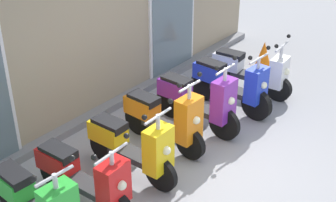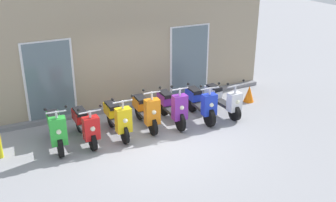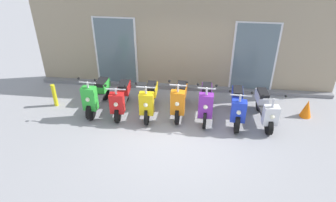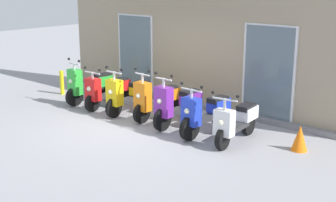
{
  "view_description": "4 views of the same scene",
  "coord_description": "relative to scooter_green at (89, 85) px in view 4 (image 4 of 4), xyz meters",
  "views": [
    {
      "loc": [
        -4.74,
        -2.96,
        4.11
      ],
      "look_at": [
        -0.12,
        0.68,
        0.9
      ],
      "focal_mm": 51.07,
      "sensor_mm": 36.0,
      "label": 1
    },
    {
      "loc": [
        -3.81,
        -8.38,
        4.94
      ],
      "look_at": [
        0.46,
        0.42,
        0.85
      ],
      "focal_mm": 43.61,
      "sensor_mm": 36.0,
      "label": 2
    },
    {
      "loc": [
        0.55,
        -6.73,
        5.09
      ],
      "look_at": [
        -0.25,
        0.32,
        0.72
      ],
      "focal_mm": 33.66,
      "sensor_mm": 36.0,
      "label": 3
    },
    {
      "loc": [
        7.27,
        -7.15,
        3.34
      ],
      "look_at": [
        0.8,
        0.39,
        0.67
      ],
      "focal_mm": 49.68,
      "sensor_mm": 36.0,
      "label": 4
    }
  ],
  "objects": [
    {
      "name": "curb_bollard",
      "position": [
        -1.32,
        0.06,
        -0.14
      ],
      "size": [
        0.12,
        0.12,
        0.7
      ],
      "primitive_type": "cylinder",
      "color": "yellow",
      "rests_on": "ground_plane"
    },
    {
      "name": "scooter_purple",
      "position": [
        3.13,
        -0.04,
        0.03
      ],
      "size": [
        0.54,
        1.62,
        1.32
      ],
      "color": "black",
      "rests_on": "ground_plane"
    },
    {
      "name": "scooter_red",
      "position": [
        0.72,
        0.0,
        -0.03
      ],
      "size": [
        0.6,
        1.57,
        1.14
      ],
      "color": "black",
      "rests_on": "ground_plane"
    },
    {
      "name": "scooter_blue",
      "position": [
        3.99,
        -0.11,
        -0.01
      ],
      "size": [
        0.61,
        1.62,
        1.22
      ],
      "color": "black",
      "rests_on": "ground_plane"
    },
    {
      "name": "ground_plane",
      "position": [
        2.38,
        -0.8,
        -0.49
      ],
      "size": [
        40.0,
        40.0,
        0.0
      ],
      "primitive_type": "plane",
      "color": "#939399"
    },
    {
      "name": "scooter_yellow",
      "position": [
        1.55,
        -0.07,
        0.02
      ],
      "size": [
        0.58,
        1.54,
        1.26
      ],
      "color": "black",
      "rests_on": "ground_plane"
    },
    {
      "name": "storefront_facade",
      "position": [
        2.38,
        1.74,
        1.24
      ],
      "size": [
        9.46,
        0.5,
        3.57
      ],
      "color": "gray",
      "rests_on": "ground_plane"
    },
    {
      "name": "scooter_green",
      "position": [
        0.0,
        0.0,
        0.0
      ],
      "size": [
        0.53,
        1.58,
        1.27
      ],
      "color": "black",
      "rests_on": "ground_plane"
    },
    {
      "name": "scooter_orange",
      "position": [
        2.4,
        0.05,
        0.01
      ],
      "size": [
        0.52,
        1.54,
        1.3
      ],
      "color": "black",
      "rests_on": "ground_plane"
    },
    {
      "name": "traffic_cone",
      "position": [
        5.98,
        0.32,
        -0.23
      ],
      "size": [
        0.32,
        0.32,
        0.52
      ],
      "primitive_type": "cone",
      "color": "orange",
      "rests_on": "ground_plane"
    },
    {
      "name": "scooter_white",
      "position": [
        4.75,
        -0.07,
        -0.04
      ],
      "size": [
        0.62,
        1.59,
        1.16
      ],
      "color": "black",
      "rests_on": "ground_plane"
    }
  ]
}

